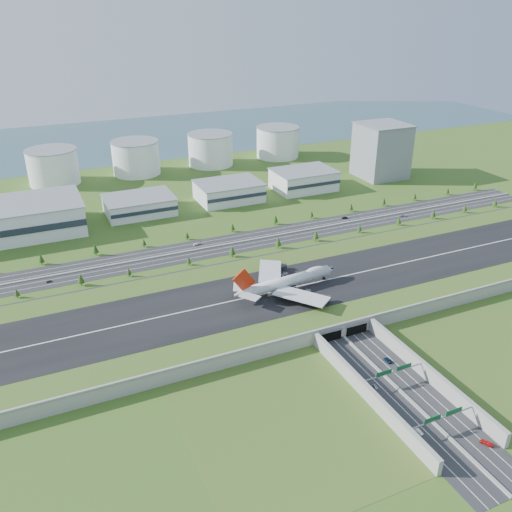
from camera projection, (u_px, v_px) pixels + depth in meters
name	position (u px, v px, depth m)	size (l,w,h in m)	color
ground	(301.00, 297.00, 347.68)	(1200.00, 1200.00, 0.00)	#34551A
airfield_deck	(301.00, 291.00, 345.83)	(520.00, 100.00, 9.20)	#999994
underpass_road	(398.00, 383.00, 264.34)	(38.80, 120.40, 8.00)	#28282B
sign_gantry_near	(394.00, 373.00, 266.42)	(38.70, 0.70, 9.80)	gray
sign_gantry_far	(443.00, 418.00, 237.61)	(38.70, 0.70, 9.80)	gray
north_expressway	(244.00, 242.00, 425.87)	(560.00, 36.00, 0.12)	#28282B
tree_row	(259.00, 234.00, 428.14)	(501.95, 48.72, 8.45)	#3D2819
hangar_west	(4.00, 221.00, 432.08)	(120.00, 60.00, 25.00)	white
hangar_mid_a	(139.00, 205.00, 478.80)	(58.00, 42.00, 15.00)	white
hangar_mid_b	(229.00, 191.00, 509.62)	(58.00, 42.00, 17.00)	white
hangar_mid_c	(304.00, 180.00, 538.61)	(58.00, 42.00, 19.00)	white
office_tower	(381.00, 151.00, 569.87)	(46.00, 46.00, 55.00)	gray
fuel_tank_a	(53.00, 167.00, 551.21)	(50.00, 50.00, 35.00)	white
fuel_tank_b	(136.00, 158.00, 582.46)	(50.00, 50.00, 35.00)	white
fuel_tank_c	(210.00, 150.00, 613.72)	(50.00, 50.00, 35.00)	white
fuel_tank_d	(278.00, 142.00, 644.97)	(50.00, 50.00, 35.00)	white
bay_water	(135.00, 137.00, 742.85)	(1200.00, 260.00, 0.06)	#325461
boeing_747	(287.00, 281.00, 335.97)	(75.05, 70.64, 23.21)	silver
car_0	(375.00, 387.00, 266.28)	(1.54, 3.84, 1.31)	silver
car_1	(418.00, 431.00, 238.71)	(1.62, 4.63, 1.53)	white
car_2	(388.00, 360.00, 285.61)	(2.49, 5.39, 1.50)	#0B1C38
car_3	(487.00, 443.00, 232.58)	(2.30, 5.65, 1.64)	red
car_4	(49.00, 281.00, 365.10)	(1.67, 4.14, 1.41)	#545358
car_5	(345.00, 218.00, 469.45)	(1.74, 4.99, 1.64)	black
car_6	(403.00, 216.00, 473.70)	(2.76, 5.98, 1.66)	#A2A1A6
car_7	(196.00, 244.00, 419.48)	(2.30, 5.67, 1.65)	silver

